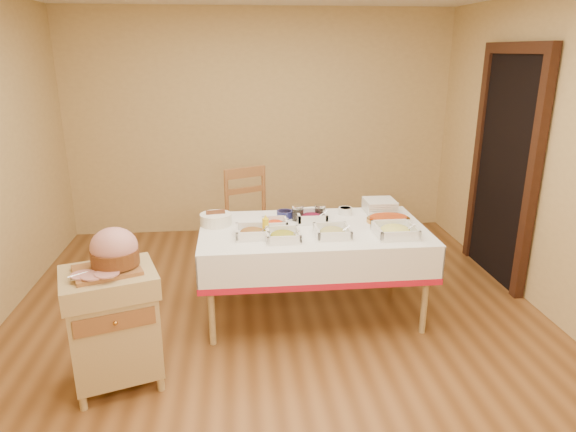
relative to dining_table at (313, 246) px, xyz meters
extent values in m
plane|color=brown|center=(-0.30, -0.30, -0.60)|extent=(5.00, 5.00, 0.00)
plane|color=tan|center=(-0.30, 2.20, 0.70)|extent=(4.50, 0.00, 4.50)
plane|color=tan|center=(-0.30, -2.80, 0.70)|extent=(4.50, 0.00, 4.50)
plane|color=tan|center=(1.95, -0.30, 0.70)|extent=(0.00, 5.00, 5.00)
cube|color=black|center=(1.91, 0.60, 0.45)|extent=(0.06, 0.90, 2.10)
cube|color=#331A10|center=(1.89, 0.10, 0.45)|extent=(0.08, 0.10, 2.10)
cube|color=#331A10|center=(1.89, 1.10, 0.45)|extent=(0.08, 0.10, 2.10)
cube|color=#331A10|center=(1.89, 0.60, 1.55)|extent=(0.08, 1.10, 0.10)
cube|color=tan|center=(0.00, 0.00, 0.13)|extent=(1.80, 1.00, 0.04)
cylinder|color=tan|center=(-0.82, -0.42, -0.24)|extent=(0.05, 0.05, 0.71)
cylinder|color=tan|center=(-0.82, 0.42, -0.24)|extent=(0.05, 0.05, 0.71)
cylinder|color=tan|center=(0.82, -0.42, -0.24)|extent=(0.05, 0.05, 0.71)
cylinder|color=tan|center=(0.82, 0.42, -0.24)|extent=(0.05, 0.05, 0.71)
cube|color=white|center=(0.00, 0.00, 0.16)|extent=(1.82, 1.02, 0.01)
cube|color=tan|center=(-1.43, -0.84, -0.22)|extent=(0.64, 0.58, 0.57)
cube|color=tan|center=(-1.43, -0.84, 0.14)|extent=(0.69, 0.63, 0.14)
cube|color=brown|center=(-1.43, -1.06, -0.03)|extent=(0.46, 0.16, 0.11)
sphere|color=#BF8336|center=(-1.43, -1.07, -0.03)|extent=(0.03, 0.03, 0.03)
cylinder|color=tan|center=(-1.67, -1.03, -0.55)|extent=(0.05, 0.05, 0.10)
cylinder|color=tan|center=(-1.67, -0.65, -0.55)|extent=(0.05, 0.05, 0.10)
cylinder|color=tan|center=(-1.19, -1.03, -0.55)|extent=(0.05, 0.05, 0.10)
cylinder|color=tan|center=(-1.19, -0.65, -0.55)|extent=(0.05, 0.05, 0.10)
cube|color=brown|center=(-0.44, 0.84, -0.08)|extent=(0.61, 0.59, 0.03)
cylinder|color=brown|center=(-0.55, 0.58, -0.35)|extent=(0.04, 0.04, 0.50)
cylinder|color=brown|center=(-0.71, 0.95, -0.35)|extent=(0.04, 0.04, 0.50)
cylinder|color=brown|center=(-0.18, 0.74, -0.35)|extent=(0.04, 0.04, 0.50)
cylinder|color=brown|center=(-0.34, 1.11, -0.35)|extent=(0.04, 0.04, 0.50)
cylinder|color=brown|center=(-0.71, 0.95, 0.17)|extent=(0.04, 0.04, 0.54)
cylinder|color=brown|center=(-0.34, 1.11, 0.17)|extent=(0.04, 0.04, 0.54)
cube|color=brown|center=(-0.52, 1.03, 0.39)|extent=(0.40, 0.20, 0.10)
cube|color=brown|center=(-1.43, -0.84, 0.22)|extent=(0.39, 0.31, 0.02)
ellipsoid|color=tan|center=(-1.38, -0.80, 0.36)|extent=(0.29, 0.26, 0.25)
cylinder|color=#603316|center=(-1.38, -0.80, 0.29)|extent=(0.30, 0.30, 0.10)
cube|color=silver|center=(-1.48, -0.99, 0.24)|extent=(0.25, 0.11, 0.00)
cylinder|color=silver|center=(-1.50, -0.88, 0.25)|extent=(0.28, 0.08, 0.01)
cube|color=white|center=(-0.50, -0.15, 0.17)|extent=(0.25, 0.25, 0.02)
ellipsoid|color=red|center=(-0.50, -0.15, 0.19)|extent=(0.19, 0.19, 0.07)
cylinder|color=silver|center=(-0.44, -0.17, 0.20)|extent=(0.15, 0.01, 0.11)
cube|color=white|center=(-0.27, -0.24, 0.17)|extent=(0.26, 0.26, 0.01)
ellipsoid|color=orange|center=(-0.27, -0.24, 0.19)|extent=(0.20, 0.20, 0.07)
cylinder|color=silver|center=(-0.21, -0.27, 0.20)|extent=(0.14, 0.01, 0.10)
cube|color=white|center=(0.12, -0.20, 0.17)|extent=(0.26, 0.26, 0.02)
ellipsoid|color=tan|center=(0.12, -0.20, 0.19)|extent=(0.20, 0.20, 0.07)
cylinder|color=silver|center=(0.18, -0.23, 0.20)|extent=(0.15, 0.01, 0.11)
cube|color=white|center=(0.61, -0.23, 0.17)|extent=(0.31, 0.31, 0.02)
ellipsoid|color=#DBDD69|center=(0.61, -0.23, 0.20)|extent=(0.23, 0.23, 0.08)
cylinder|color=silver|center=(0.68, -0.26, 0.20)|extent=(0.16, 0.01, 0.12)
cube|color=white|center=(-0.31, 0.06, 0.17)|extent=(0.20, 0.20, 0.01)
ellipsoid|color=red|center=(-0.31, 0.06, 0.19)|extent=(0.15, 0.15, 0.05)
cylinder|color=silver|center=(-0.26, 0.04, 0.19)|extent=(0.13, 0.01, 0.10)
cube|color=white|center=(0.01, 0.18, 0.17)|extent=(0.24, 0.24, 0.02)
ellipsoid|color=maroon|center=(0.01, 0.18, 0.19)|extent=(0.19, 0.19, 0.07)
cylinder|color=silver|center=(0.07, 0.15, 0.20)|extent=(0.16, 0.01, 0.12)
cylinder|color=white|center=(-0.76, 0.26, 0.19)|extent=(0.12, 0.12, 0.05)
cylinder|color=black|center=(-0.76, 0.26, 0.21)|extent=(0.09, 0.09, 0.02)
cylinder|color=navy|center=(-0.20, 0.29, 0.19)|extent=(0.14, 0.14, 0.06)
cylinder|color=maroon|center=(-0.20, 0.29, 0.21)|extent=(0.11, 0.11, 0.02)
cylinder|color=white|center=(0.33, 0.33, 0.19)|extent=(0.12, 0.12, 0.06)
cylinder|color=red|center=(0.33, 0.33, 0.21)|extent=(0.10, 0.10, 0.02)
imported|color=white|center=(0.04, 0.40, 0.18)|extent=(0.18, 0.18, 0.04)
imported|color=white|center=(0.59, 0.27, 0.18)|extent=(0.16, 0.16, 0.04)
cylinder|color=silver|center=(-0.10, 0.21, 0.22)|extent=(0.10, 0.10, 0.12)
cylinder|color=silver|center=(-0.10, 0.21, 0.29)|extent=(0.10, 0.10, 0.01)
cylinder|color=black|center=(-0.10, 0.21, 0.20)|extent=(0.08, 0.08, 0.09)
cylinder|color=silver|center=(0.10, 0.25, 0.21)|extent=(0.09, 0.09, 0.11)
cylinder|color=silver|center=(0.10, 0.25, 0.27)|extent=(0.09, 0.09, 0.01)
cylinder|color=black|center=(0.10, 0.25, 0.20)|extent=(0.07, 0.07, 0.08)
cylinder|color=yellow|center=(-0.39, -0.10, 0.22)|extent=(0.05, 0.05, 0.13)
cone|color=yellow|center=(-0.39, -0.10, 0.30)|extent=(0.03, 0.03, 0.03)
cylinder|color=white|center=(-0.78, 0.16, 0.21)|extent=(0.26, 0.26, 0.09)
cube|color=white|center=(0.65, 0.37, 0.17)|extent=(0.26, 0.26, 0.01)
cube|color=white|center=(0.65, 0.37, 0.18)|extent=(0.26, 0.26, 0.01)
cube|color=white|center=(0.65, 0.37, 0.20)|extent=(0.26, 0.26, 0.01)
cube|color=white|center=(0.65, 0.37, 0.22)|extent=(0.26, 0.26, 0.01)
cube|color=white|center=(0.65, 0.37, 0.23)|extent=(0.26, 0.26, 0.01)
cube|color=white|center=(0.65, 0.37, 0.25)|extent=(0.26, 0.26, 0.01)
cube|color=white|center=(0.65, 0.37, 0.27)|extent=(0.26, 0.26, 0.01)
ellipsoid|color=#BF8336|center=(0.65, 0.09, 0.18)|extent=(0.37, 0.26, 0.03)
ellipsoid|color=#BA4214|center=(0.65, 0.09, 0.19)|extent=(0.31, 0.22, 0.04)
camera|label=1|loc=(-0.61, -3.87, 1.53)|focal=32.00mm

